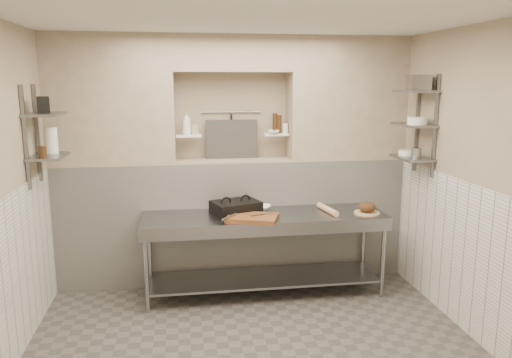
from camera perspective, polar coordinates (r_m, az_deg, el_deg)
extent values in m
cube|color=#524D49|center=(4.59, 0.03, -19.74)|extent=(4.00, 3.90, 0.10)
cube|color=silver|center=(3.97, 0.03, 19.03)|extent=(4.00, 3.90, 0.10)
cube|color=tan|center=(4.79, 25.03, -0.80)|extent=(0.10, 3.90, 2.80)
cube|color=tan|center=(5.99, -2.89, 2.44)|extent=(4.00, 0.10, 2.80)
cube|color=tan|center=(2.18, 8.30, -13.51)|extent=(4.00, 0.10, 2.80)
cube|color=white|center=(5.90, -2.58, -4.66)|extent=(4.00, 0.40, 1.40)
cube|color=tan|center=(5.74, -2.64, 2.17)|extent=(1.30, 0.40, 0.02)
cube|color=tan|center=(5.69, -16.25, 8.65)|extent=(1.35, 0.40, 1.40)
cube|color=tan|center=(5.96, 10.22, 9.00)|extent=(1.35, 0.40, 1.40)
cube|color=tan|center=(5.68, -2.75, 14.11)|extent=(1.30, 0.40, 0.40)
cube|color=white|center=(4.43, -26.88, -11.35)|extent=(0.02, 3.90, 1.40)
cube|color=white|center=(4.94, 23.77, -8.79)|extent=(0.02, 3.90, 1.40)
cube|color=white|center=(5.67, -7.71, 4.93)|extent=(0.28, 0.16, 0.02)
cube|color=white|center=(5.78, 2.29, 5.13)|extent=(0.28, 0.16, 0.02)
cylinder|color=gray|center=(5.85, -2.87, 7.66)|extent=(0.70, 0.02, 0.02)
cylinder|color=black|center=(5.85, -2.83, 5.98)|extent=(0.02, 0.02, 0.30)
cube|color=#383330|center=(5.81, -2.77, 4.56)|extent=(0.60, 0.08, 0.45)
cube|color=slate|center=(5.34, -23.69, 4.79)|extent=(0.03, 0.03, 0.95)
cube|color=slate|center=(4.96, -24.85, 4.27)|extent=(0.03, 0.03, 0.95)
cube|color=slate|center=(5.14, -22.62, 2.41)|extent=(0.30, 0.50, 0.02)
cube|color=slate|center=(5.10, -22.96, 6.85)|extent=(0.30, 0.50, 0.03)
cube|color=slate|center=(5.77, 17.91, 6.09)|extent=(0.03, 0.03, 1.05)
cube|color=slate|center=(5.41, 19.80, 5.67)|extent=(0.03, 0.03, 1.05)
cube|color=slate|center=(5.57, 17.37, 2.33)|extent=(0.30, 0.50, 0.02)
cube|color=slate|center=(5.53, 17.58, 5.91)|extent=(0.30, 0.50, 0.02)
cube|color=slate|center=(5.51, 17.79, 9.53)|extent=(0.30, 0.50, 0.03)
cube|color=gray|center=(5.36, 0.96, -4.28)|extent=(2.60, 0.70, 0.04)
cube|color=gray|center=(5.59, 0.93, -11.22)|extent=(2.45, 0.60, 0.03)
cube|color=gray|center=(5.06, 1.59, -5.91)|extent=(2.60, 0.02, 0.12)
cylinder|color=gray|center=(5.17, -12.41, -10.41)|extent=(0.04, 0.04, 0.86)
cylinder|color=gray|center=(5.71, -12.06, -8.28)|extent=(0.04, 0.04, 0.86)
cylinder|color=gray|center=(5.57, 14.30, -8.88)|extent=(0.04, 0.04, 0.86)
cylinder|color=gray|center=(6.08, 12.16, -7.08)|extent=(0.04, 0.04, 0.86)
cube|color=black|center=(5.39, -2.32, -3.48)|extent=(0.58, 0.49, 0.09)
cube|color=black|center=(5.38, -2.32, -2.79)|extent=(0.58, 0.49, 0.04)
cube|color=brown|center=(5.14, -0.42, -4.46)|extent=(0.59, 0.50, 0.05)
cube|color=gray|center=(5.16, 0.69, -4.10)|extent=(0.25, 0.12, 0.01)
cylinder|color=gray|center=(5.07, -3.05, -4.30)|extent=(0.18, 0.23, 0.02)
imported|color=white|center=(5.54, 0.62, -3.27)|extent=(0.27, 0.27, 0.05)
cylinder|color=tan|center=(5.49, 8.17, -3.45)|extent=(0.13, 0.42, 0.06)
cylinder|color=tan|center=(5.52, 12.54, -3.78)|extent=(0.27, 0.27, 0.02)
ellipsoid|color=#4C2D19|center=(5.51, 12.57, -3.14)|extent=(0.19, 0.19, 0.11)
imported|color=white|center=(5.66, -7.94, 6.32)|extent=(0.11, 0.11, 0.25)
cube|color=tan|center=(5.69, -6.99, 5.65)|extent=(0.07, 0.07, 0.11)
imported|color=white|center=(5.71, 2.01, 5.40)|extent=(0.16, 0.16, 0.04)
cylinder|color=#341F0F|center=(5.78, 2.66, 6.28)|extent=(0.06, 0.06, 0.21)
cylinder|color=#341F0F|center=(5.79, 2.17, 6.39)|extent=(0.06, 0.06, 0.23)
cylinder|color=white|center=(5.80, 3.37, 5.81)|extent=(0.06, 0.06, 0.11)
cylinder|color=white|center=(5.26, -22.39, 4.11)|extent=(0.13, 0.13, 0.25)
cylinder|color=#341F0F|center=(4.95, -23.20, 2.86)|extent=(0.07, 0.07, 0.11)
cube|color=black|center=(5.06, -23.15, 7.81)|extent=(0.13, 0.13, 0.15)
cylinder|color=white|center=(5.67, 16.86, 2.91)|extent=(0.18, 0.18, 0.05)
cylinder|color=gray|center=(5.48, 17.84, 2.85)|extent=(0.11, 0.11, 0.11)
cylinder|color=white|center=(5.46, 17.95, 6.36)|extent=(0.20, 0.20, 0.08)
cube|color=gray|center=(5.46, 18.09, 10.45)|extent=(0.24, 0.27, 0.15)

